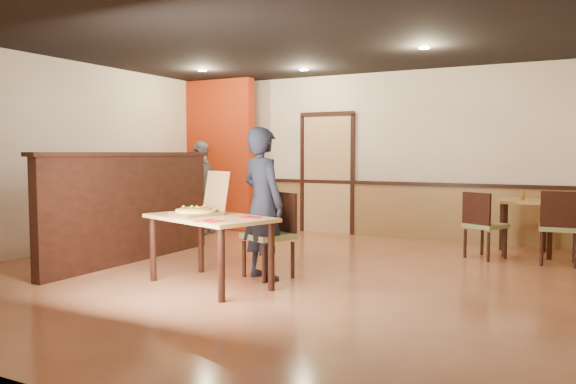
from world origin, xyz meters
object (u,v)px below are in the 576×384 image
object	(u,v)px
diner_chair	(273,231)
side_table	(525,212)
side_chair_right	(559,225)
pizza_box	(200,209)
condiment	(523,195)
side_chair_left	(483,222)
main_table	(210,226)
passerby	(201,187)
diner	(263,203)

from	to	relation	value
diner_chair	side_table	distance (m)	3.79
side_chair_right	pizza_box	bearing A→B (deg)	36.78
side_table	condiment	bearing A→B (deg)	-107.18
side_chair_left	main_table	bearing A→B (deg)	79.37
passerby	diner	bearing A→B (deg)	-130.56
side_chair_left	side_table	bearing A→B (deg)	-100.43
diner	diner_chair	bearing A→B (deg)	-87.78
side_table	condiment	distance (m)	0.27
side_chair_right	passerby	xyz separation A→B (m)	(-5.75, 0.18, 0.30)
side_table	diner	world-z (taller)	diner
diner	condiment	xyz separation A→B (m)	(2.48, 2.93, -0.02)
diner_chair	condiment	size ratio (longest dim) A/B	7.21
side_chair_left	side_table	distance (m)	0.78
side_chair_right	condiment	world-z (taller)	side_chair_right
side_table	diner_chair	bearing A→B (deg)	-130.32
main_table	side_table	world-z (taller)	side_table
condiment	side_chair_right	bearing A→B (deg)	-46.64
side_chair_left	diner	xyz separation A→B (m)	(-2.03, -2.42, 0.37)
side_table	diner	xyz separation A→B (m)	(-2.51, -3.03, 0.26)
passerby	pizza_box	size ratio (longest dim) A/B	2.50
pizza_box	condiment	world-z (taller)	pizza_box
diner_chair	side_chair_right	bearing A→B (deg)	63.03
main_table	diner_chair	size ratio (longest dim) A/B	1.63
passerby	pizza_box	bearing A→B (deg)	-141.25
diner_chair	side_chair_left	size ratio (longest dim) A/B	1.08
side_chair_left	diner_chair	bearing A→B (deg)	77.03
passerby	side_table	bearing A→B (deg)	-82.89
main_table	diner	xyz separation A→B (m)	(0.34, 0.55, 0.21)
side_table	diner	distance (m)	3.94
main_table	side_table	distance (m)	4.58
diner_chair	side_table	bearing A→B (deg)	74.73
passerby	condiment	world-z (taller)	passerby
diner_chair	diner	size ratio (longest dim) A/B	0.57
main_table	condiment	bearing A→B (deg)	69.26
side_chair_right	pizza_box	distance (m)	4.54
side_table	passerby	world-z (taller)	passerby
main_table	side_table	bearing A→B (deg)	69.77
main_table	diner	world-z (taller)	diner
side_chair_left	side_chair_right	xyz separation A→B (m)	(0.94, -0.01, 0.03)
diner	main_table	bearing A→B (deg)	82.11
passerby	side_chair_left	bearing A→B (deg)	-89.66
side_table	passerby	distance (m)	5.32
side_chair_right	side_chair_left	bearing A→B (deg)	-3.89
diner_chair	passerby	bearing A→B (deg)	164.33
side_chair_right	pizza_box	world-z (taller)	pizza_box
passerby	pizza_box	distance (m)	3.84
side_chair_left	side_table	world-z (taller)	side_chair_left
side_chair_right	passerby	distance (m)	5.76
passerby	condiment	size ratio (longest dim) A/B	12.13
main_table	pizza_box	size ratio (longest dim) A/B	2.42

